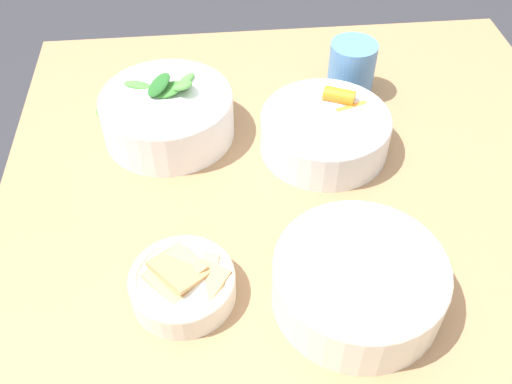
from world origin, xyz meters
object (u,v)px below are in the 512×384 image
object	(u,v)px
bowl_beans_hotdog	(358,282)
cup	(351,69)
bowl_carrots	(325,130)
bowl_cookies	(183,283)
bowl_greens	(167,113)

from	to	relation	value
bowl_beans_hotdog	cup	xyz separation A→B (m)	(-0.38, 0.07, 0.01)
bowl_carrots	bowl_beans_hotdog	bearing A→B (deg)	-2.51
bowl_cookies	cup	xyz separation A→B (m)	(-0.35, 0.26, 0.02)
bowl_beans_hotdog	bowl_cookies	size ratio (longest dim) A/B	1.60
bowl_greens	bowl_beans_hotdog	distance (m)	0.37
bowl_carrots	bowl_cookies	distance (m)	0.30
bowl_carrots	bowl_beans_hotdog	xyz separation A→B (m)	(0.25, -0.01, -0.00)
bowl_carrots	bowl_greens	world-z (taller)	bowl_greens
cup	bowl_cookies	bearing A→B (deg)	-36.30
bowl_greens	cup	bearing A→B (deg)	104.70
bowl_greens	bowl_cookies	xyz separation A→B (m)	(0.28, 0.02, -0.02)
bowl_cookies	cup	size ratio (longest dim) A/B	1.35
bowl_greens	bowl_beans_hotdog	world-z (taller)	bowl_greens
bowl_beans_hotdog	bowl_greens	bearing A→B (deg)	-146.11
bowl_carrots	bowl_cookies	size ratio (longest dim) A/B	1.54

